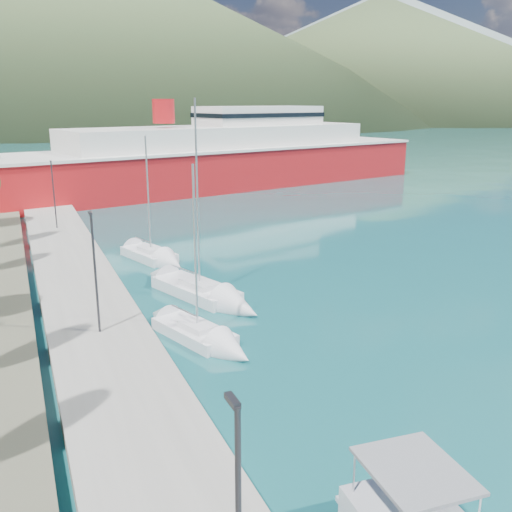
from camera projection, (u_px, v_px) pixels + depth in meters
name	position (u px, v px, depth m)	size (l,w,h in m)	color
ground	(70.00, 156.00, 127.24)	(1400.00, 1400.00, 0.00)	#16575B
quay	(73.00, 270.00, 40.34)	(5.00, 88.00, 0.80)	gray
hills_far	(152.00, 36.00, 601.77)	(1480.00, 900.00, 180.00)	gray
hills_near	(179.00, 42.00, 375.40)	(1010.00, 520.00, 115.00)	#435732
lamp_posts	(89.00, 257.00, 29.87)	(0.15, 45.97, 6.06)	#2D2D33
sailboat_near	(214.00, 342.00, 28.64)	(4.14, 7.17, 9.88)	silver
sailboat_mid	(218.00, 299.00, 34.75)	(5.29, 9.38, 13.11)	silver
sailboat_far	(161.00, 260.00, 43.44)	(4.29, 7.40, 10.37)	silver
ferry	(223.00, 159.00, 81.67)	(66.25, 27.98, 12.87)	#AF1317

